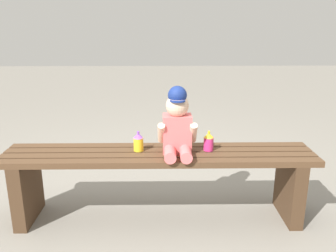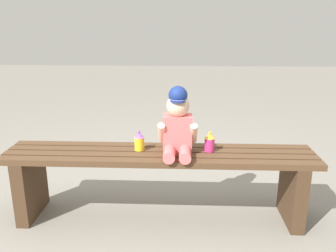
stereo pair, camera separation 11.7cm
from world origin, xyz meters
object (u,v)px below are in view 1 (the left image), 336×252
(park_bench, at_px, (159,173))
(sippy_cup_right, at_px, (209,141))
(child_figure, at_px, (177,125))
(sippy_cup_left, at_px, (138,142))

(park_bench, relative_size, sippy_cup_right, 15.22)
(sippy_cup_right, bearing_deg, child_figure, -168.66)
(park_bench, distance_m, sippy_cup_left, 0.23)
(sippy_cup_left, height_order, sippy_cup_right, same)
(park_bench, height_order, child_figure, child_figure)
(child_figure, bearing_deg, park_bench, 173.71)
(child_figure, relative_size, sippy_cup_left, 3.26)
(park_bench, xyz_separation_m, sippy_cup_right, (0.30, 0.03, 0.19))
(child_figure, relative_size, sippy_cup_right, 3.26)
(child_figure, xyz_separation_m, sippy_cup_right, (0.19, 0.04, -0.12))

